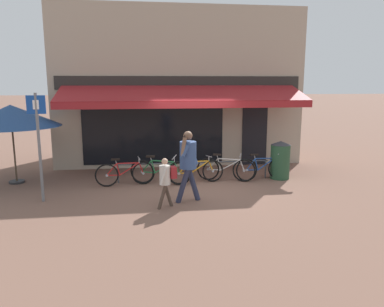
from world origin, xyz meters
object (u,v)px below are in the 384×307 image
at_px(bicycle_red, 125,173).
at_px(litter_bin, 280,160).
at_px(pedestrian_child, 166,177).
at_px(cafe_parasol, 11,116).
at_px(bicycle_orange, 196,171).
at_px(bicycle_blue, 262,168).
at_px(bicycle_silver, 226,169).
at_px(bicycle_green, 160,172).
at_px(parking_sign, 39,137).
at_px(pedestrian_adult, 188,159).

distance_m(bicycle_red, litter_bin, 4.69).
relative_size(bicycle_red, litter_bin, 1.45).
relative_size(pedestrian_child, cafe_parasol, 0.44).
relative_size(bicycle_orange, bicycle_blue, 0.98).
bearing_deg(bicycle_silver, bicycle_blue, 17.00).
bearing_deg(bicycle_green, bicycle_silver, 22.71).
height_order(bicycle_silver, bicycle_blue, bicycle_blue).
relative_size(bicycle_blue, parking_sign, 0.64).
height_order(bicycle_red, parking_sign, parking_sign).
relative_size(litter_bin, cafe_parasol, 0.42).
bearing_deg(parking_sign, bicycle_orange, 16.84).
bearing_deg(parking_sign, pedestrian_child, -16.11).
bearing_deg(bicycle_red, bicycle_blue, -5.45).
distance_m(bicycle_orange, pedestrian_child, 2.35).
bearing_deg(pedestrian_child, bicycle_red, -70.84).
bearing_deg(bicycle_silver, pedestrian_adult, -108.74).
bearing_deg(litter_bin, pedestrian_adult, -148.92).
height_order(bicycle_red, litter_bin, litter_bin).
distance_m(bicycle_red, bicycle_green, 1.00).
bearing_deg(cafe_parasol, parking_sign, -57.85).
distance_m(bicycle_green, litter_bin, 3.70).
bearing_deg(bicycle_blue, litter_bin, 3.79).
bearing_deg(bicycle_red, bicycle_green, -8.02).
bearing_deg(bicycle_blue, cafe_parasol, 168.90).
bearing_deg(parking_sign, pedestrian_adult, -7.48).
bearing_deg(bicycle_orange, bicycle_green, 173.93).
relative_size(bicycle_red, bicycle_blue, 0.99).
height_order(bicycle_silver, pedestrian_adult, pedestrian_adult).
bearing_deg(bicycle_green, bicycle_red, -162.78).
bearing_deg(litter_bin, bicycle_silver, -177.67).
relative_size(bicycle_red, pedestrian_child, 1.41).
xyz_separation_m(bicycle_red, litter_bin, (4.68, 0.19, 0.22)).
height_order(bicycle_green, pedestrian_child, pedestrian_child).
bearing_deg(litter_bin, bicycle_orange, -176.37).
xyz_separation_m(bicycle_blue, parking_sign, (-6.07, -1.28, 1.26)).
height_order(pedestrian_child, parking_sign, parking_sign).
bearing_deg(bicycle_silver, parking_sign, -146.50).
relative_size(bicycle_orange, pedestrian_adult, 0.95).
bearing_deg(pedestrian_child, bicycle_orange, -123.44).
bearing_deg(cafe_parasol, bicycle_blue, -5.12).
xyz_separation_m(bicycle_orange, litter_bin, (2.63, 0.17, 0.23)).
xyz_separation_m(pedestrian_adult, cafe_parasol, (-4.79, 2.40, 0.90)).
xyz_separation_m(bicycle_red, bicycle_orange, (2.05, 0.02, -0.01)).
xyz_separation_m(bicycle_red, bicycle_green, (1.00, -0.02, 0.02)).
distance_m(pedestrian_adult, cafe_parasol, 5.44).
distance_m(litter_bin, parking_sign, 6.87).
height_order(bicycle_orange, pedestrian_child, pedestrian_child).
bearing_deg(pedestrian_adult, parking_sign, 2.07).
relative_size(pedestrian_adult, cafe_parasol, 0.64).
bearing_deg(parking_sign, litter_bin, 11.76).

